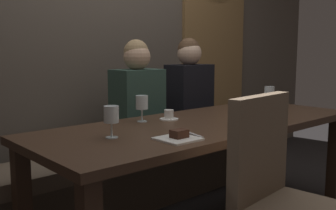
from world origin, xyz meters
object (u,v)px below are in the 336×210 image
Objects in this scene: diner_redhead at (137,97)px; wine_glass_near_right at (269,92)px; dessert_plate at (178,137)px; wine_glass_far_left at (111,116)px; wine_glass_end_left at (142,104)px; fork_on_table at (193,134)px; banquette_bench at (138,174)px; diner_bearded at (189,91)px; chair_near_side at (280,191)px; espresso_cup at (169,116)px; wine_glass_center_back at (266,103)px; dining_table at (205,135)px.

wine_glass_near_right is at bearing -35.37° from diner_redhead.
wine_glass_far_left is at bearing 131.26° from dessert_plate.
wine_glass_end_left is 0.49m from fork_on_table.
diner_redhead is at bearing -123.49° from banquette_bench.
wine_glass_end_left is at bearing -152.51° from diner_bearded.
chair_near_side is at bearing -72.08° from fork_on_table.
banquette_bench is 15.24× the size of wine_glass_near_right.
wine_glass_near_right is at bearing -65.45° from diner_bearded.
dessert_plate is at bearing -126.83° from espresso_cup.
fork_on_table is (-1.14, -0.31, -0.11)m from wine_glass_near_right.
wine_glass_center_back is 0.61m from espresso_cup.
wine_glass_near_right is at bearing 3.33° from wine_glass_far_left.
wine_glass_near_right is (0.81, 0.09, 0.20)m from dining_table.
espresso_cup is 0.46m from fork_on_table.
espresso_cup is at bearing -104.10° from banquette_bench.
wine_glass_far_left is at bearing -150.68° from diner_bearded.
dessert_plate is (-0.76, -0.02, -0.10)m from wine_glass_center_back.
chair_near_side reaches higher than wine_glass_end_left.
wine_glass_near_right is 1.00× the size of wine_glass_center_back.
wine_glass_center_back is (0.30, -0.24, 0.20)m from dining_table.
espresso_cup is at bearing -19.95° from wine_glass_end_left.
wine_glass_far_left is at bearing 159.97° from fork_on_table.
diner_bearded reaches higher than wine_glass_end_left.
dining_table is 13.41× the size of wine_glass_far_left.
dessert_plate is at bearing -108.19° from wine_glass_end_left.
fork_on_table is (-0.03, -0.48, -0.11)m from wine_glass_end_left.
fork_on_table is at bearing 178.66° from wine_glass_center_back.
wine_glass_far_left is at bearing 179.83° from dining_table.
diner_redhead is (0.26, 1.40, 0.27)m from chair_near_side.
wine_glass_far_left is 0.86× the size of dessert_plate.
diner_redhead is at bearing 79.48° from chair_near_side.
chair_near_side is 1.66m from diner_bearded.
wine_glass_center_back is (0.57, 0.48, 0.30)m from chair_near_side.
dining_table is 13.41× the size of wine_glass_center_back.
dining_table is at bearing -173.73° from wine_glass_near_right.
wine_glass_end_left is (-0.84, -0.43, 0.01)m from diner_bearded.
wine_glass_near_right is at bearing 15.06° from dessert_plate.
diner_redhead reaches higher than wine_glass_near_right.
espresso_cup is (-0.13, 0.20, 0.11)m from dining_table.
diner_redhead is 0.51m from wine_glass_end_left.
wine_glass_end_left and wine_glass_center_back have the same top height.
wine_glass_center_back is (0.30, -0.94, 0.63)m from banquette_bench.
wine_glass_near_right is 1.19m from fork_on_table.
chair_near_side is 8.17× the size of espresso_cup.
dessert_plate reaches higher than banquette_bench.
fork_on_table is at bearing -93.81° from wine_glass_end_left.
diner_bearded is 5.06× the size of wine_glass_far_left.
banquette_bench is 1.11m from fork_on_table.
fork_on_table is (-0.87, -0.91, -0.10)m from diner_bearded.
wine_glass_far_left is 0.96× the size of fork_on_table.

